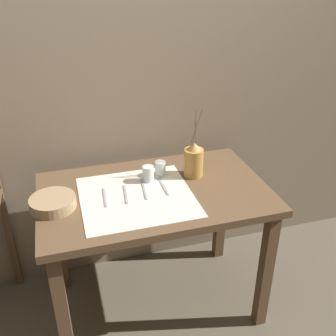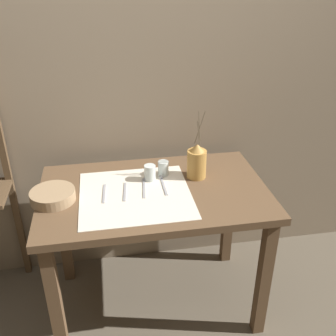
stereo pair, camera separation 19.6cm
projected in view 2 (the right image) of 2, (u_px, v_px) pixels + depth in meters
The scene contains 12 objects.
ground_plane at pixel (156, 300), 2.38m from camera, with size 12.00×12.00×0.00m, color brown.
stone_wall_back at pixel (141, 85), 2.22m from camera, with size 7.00×0.06×2.40m.
wooden_table at pixel (154, 208), 2.07m from camera, with size 1.16×0.72×0.78m.
linen_cloth at pixel (135, 195), 1.97m from camera, with size 0.55×0.53×0.00m.
pitcher_with_flowers at pixel (197, 162), 2.09m from camera, with size 0.10×0.10×0.38m.
wooden_bowl at pixel (53, 196), 1.91m from camera, with size 0.22×0.22×0.05m.
glass_tumbler_near at pixel (150, 173), 2.08m from camera, with size 0.06×0.06×0.08m.
glass_tumbler_far at pixel (163, 168), 2.13m from camera, with size 0.06×0.06×0.08m.
fork_inner at pixel (104, 193), 1.97m from camera, with size 0.02×0.18×0.00m.
knife_center at pixel (125, 191), 1.99m from camera, with size 0.03×0.18×0.00m.
spoon_inner at pixel (144, 183), 2.06m from camera, with size 0.04×0.19×0.02m.
spoon_outer at pixel (162, 181), 2.08m from camera, with size 0.02×0.19×0.02m.
Camera 2 is at (-0.23, -1.71, 1.83)m, focal length 42.00 mm.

